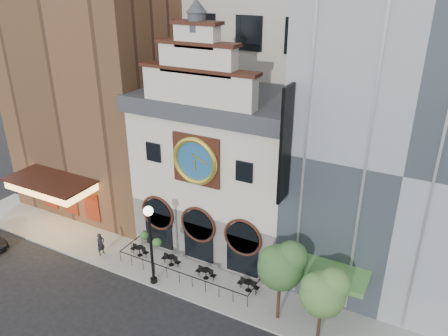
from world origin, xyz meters
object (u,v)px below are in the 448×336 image
object	(u,v)px
bistro_1	(171,260)
bistro_2	(206,273)
lamppost	(150,237)
tree_left	(282,264)
pedestrian	(101,244)
bistro_3	(248,285)
tree_right	(324,291)
bistro_0	(139,250)

from	to	relation	value
bistro_1	bistro_2	world-z (taller)	same
lamppost	tree_left	bearing A→B (deg)	19.76
bistro_2	pedestrian	size ratio (longest dim) A/B	0.86
bistro_1	tree_left	xyz separation A→B (m)	(9.09, -1.31, 3.63)
bistro_3	tree_right	world-z (taller)	tree_right
bistro_2	pedestrian	distance (m)	8.74
pedestrian	tree_right	bearing A→B (deg)	-81.77
bistro_3	pedestrian	size ratio (longest dim) A/B	0.86
bistro_0	pedestrian	bearing A→B (deg)	-155.52
bistro_1	bistro_3	world-z (taller)	same
bistro_0	lamppost	distance (m)	4.86
bistro_0	bistro_1	distance (m)	2.85
bistro_3	lamppost	xyz separation A→B (m)	(-6.28, -2.32, 3.31)
bistro_3	tree_left	world-z (taller)	tree_left
tree_right	bistro_0	bearing A→B (deg)	172.09
bistro_0	bistro_2	world-z (taller)	same
bistro_0	tree_right	size ratio (longest dim) A/B	0.30
bistro_1	tree_right	world-z (taller)	tree_right
bistro_0	bistro_2	distance (m)	5.92
tree_right	bistro_2	bearing A→B (deg)	166.90
bistro_0	lamppost	world-z (taller)	lamppost
bistro_2	pedestrian	world-z (taller)	pedestrian
bistro_2	tree_right	xyz separation A→B (m)	(8.85, -2.06, 3.38)
pedestrian	lamppost	size ratio (longest dim) A/B	0.30
pedestrian	tree_right	size ratio (longest dim) A/B	0.35
bistro_3	tree_left	size ratio (longest dim) A/B	0.28
pedestrian	lamppost	bearing A→B (deg)	-87.74
bistro_1	pedestrian	distance (m)	5.75
tree_right	tree_left	bearing A→B (deg)	162.98
lamppost	bistro_1	bearing A→B (deg)	104.82
bistro_2	tree_right	world-z (taller)	tree_right
bistro_0	tree_left	world-z (taller)	tree_left
lamppost	bistro_0	bearing A→B (deg)	158.07
bistro_0	tree_left	size ratio (longest dim) A/B	0.28
lamppost	tree_left	distance (m)	9.12
bistro_2	pedestrian	bearing A→B (deg)	-171.81
tree_left	pedestrian	bearing A→B (deg)	-179.79
bistro_1	bistro_2	distance (m)	3.08
bistro_3	tree_right	bearing A→B (deg)	-22.12
bistro_1	bistro_3	size ratio (longest dim) A/B	1.00
bistro_3	lamppost	size ratio (longest dim) A/B	0.26
bistro_1	bistro_0	bearing A→B (deg)	-177.56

